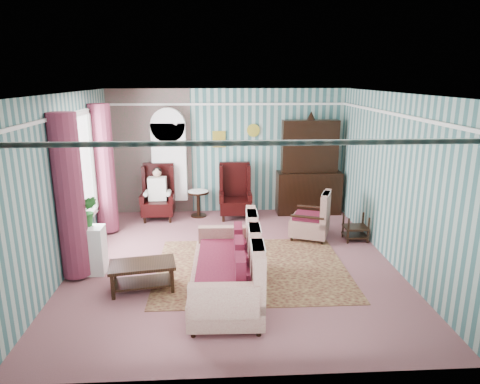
{
  "coord_description": "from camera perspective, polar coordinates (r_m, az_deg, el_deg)",
  "views": [
    {
      "loc": [
        -0.27,
        -6.95,
        3.15
      ],
      "look_at": [
        0.16,
        0.6,
        1.11
      ],
      "focal_mm": 32.0,
      "sensor_mm": 36.0,
      "label": 1
    }
  ],
  "objects": [
    {
      "name": "floor",
      "position": [
        7.64,
        -0.92,
        -9.27
      ],
      "size": [
        6.0,
        6.0,
        0.0
      ],
      "primitive_type": "plane",
      "color": "#96575B",
      "rests_on": "ground"
    },
    {
      "name": "room_shell",
      "position": [
        7.23,
        -5.97,
        5.9
      ],
      "size": [
        5.53,
        6.02,
        2.91
      ],
      "color": "#386767",
      "rests_on": "ground"
    },
    {
      "name": "bookcase",
      "position": [
        10.06,
        -9.34,
        3.25
      ],
      "size": [
        0.8,
        0.28,
        2.24
      ],
      "primitive_type": "cube",
      "color": "silver",
      "rests_on": "floor"
    },
    {
      "name": "dresser_hutch",
      "position": [
        10.11,
        9.25,
        3.66
      ],
      "size": [
        1.5,
        0.56,
        2.36
      ],
      "primitive_type": "cube",
      "color": "black",
      "rests_on": "floor"
    },
    {
      "name": "wingback_left",
      "position": [
        9.82,
        -10.9,
        -0.08
      ],
      "size": [
        0.76,
        0.8,
        1.25
      ],
      "primitive_type": "cube",
      "color": "black",
      "rests_on": "floor"
    },
    {
      "name": "wingback_right",
      "position": [
        9.74,
        -0.65,
        0.07
      ],
      "size": [
        0.76,
        0.8,
        1.25
      ],
      "primitive_type": "cube",
      "color": "black",
      "rests_on": "floor"
    },
    {
      "name": "seated_woman",
      "position": [
        9.83,
        -10.89,
        -0.28
      ],
      "size": [
        0.44,
        0.4,
        1.18
      ],
      "primitive_type": null,
      "color": "silver",
      "rests_on": "floor"
    },
    {
      "name": "round_side_table",
      "position": [
        9.98,
        -5.57,
        -1.58
      ],
      "size": [
        0.5,
        0.5,
        0.6
      ],
      "primitive_type": "cylinder",
      "color": "black",
      "rests_on": "floor"
    },
    {
      "name": "nest_table",
      "position": [
        8.8,
        15.16,
        -4.56
      ],
      "size": [
        0.45,
        0.38,
        0.54
      ],
      "primitive_type": "cube",
      "color": "black",
      "rests_on": "floor"
    },
    {
      "name": "plant_stand",
      "position": [
        7.5,
        -19.63,
        -7.33
      ],
      "size": [
        0.55,
        0.35,
        0.8
      ],
      "primitive_type": "cube",
      "color": "silver",
      "rests_on": "floor"
    },
    {
      "name": "rug",
      "position": [
        7.38,
        1.54,
        -10.13
      ],
      "size": [
        3.2,
        2.6,
        0.01
      ],
      "primitive_type": "cube",
      "color": "#551F1C",
      "rests_on": "floor"
    },
    {
      "name": "sofa",
      "position": [
        6.26,
        -1.91,
        -9.34
      ],
      "size": [
        1.09,
        2.24,
        1.13
      ],
      "primitive_type": "cube",
      "rotation": [
        0.0,
        0.0,
        1.54
      ],
      "color": "beige",
      "rests_on": "floor"
    },
    {
      "name": "floral_armchair",
      "position": [
        8.66,
        9.32,
        -3.04
      ],
      "size": [
        1.04,
        1.03,
        0.97
      ],
      "primitive_type": "cube",
      "rotation": [
        0.0,
        0.0,
        1.19
      ],
      "color": "beige",
      "rests_on": "floor"
    },
    {
      "name": "coffee_table",
      "position": [
        6.79,
        -12.82,
        -10.91
      ],
      "size": [
        1.05,
        0.69,
        0.44
      ],
      "primitive_type": "cube",
      "rotation": [
        0.0,
        0.0,
        0.16
      ],
      "color": "black",
      "rests_on": "floor"
    },
    {
      "name": "potted_plant_a",
      "position": [
        7.26,
        -20.69,
        -2.97
      ],
      "size": [
        0.45,
        0.4,
        0.44
      ],
      "primitive_type": "imported",
      "rotation": [
        0.0,
        0.0,
        0.16
      ],
      "color": "#234C18",
      "rests_on": "plant_stand"
    },
    {
      "name": "potted_plant_b",
      "position": [
        7.34,
        -19.59,
        -2.4
      ],
      "size": [
        0.31,
        0.27,
        0.51
      ],
      "primitive_type": "imported",
      "rotation": [
        0.0,
        0.0,
        0.17
      ],
      "color": "#1D531A",
      "rests_on": "plant_stand"
    },
    {
      "name": "potted_plant_c",
      "position": [
        7.43,
        -20.41,
        -2.59
      ],
      "size": [
        0.27,
        0.27,
        0.43
      ],
      "primitive_type": "imported",
      "rotation": [
        0.0,
        0.0,
        0.13
      ],
      "color": "#184816",
      "rests_on": "plant_stand"
    }
  ]
}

